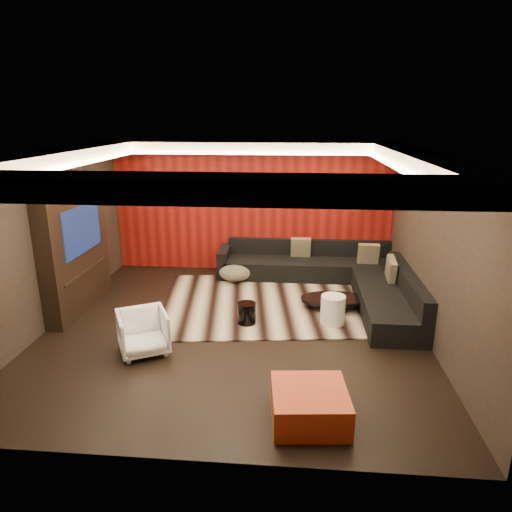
# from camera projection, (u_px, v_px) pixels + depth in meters

# --- Properties ---
(floor) EXTENTS (6.00, 6.00, 0.02)m
(floor) POSITION_uv_depth(u_px,v_px,m) (234.00, 328.00, 7.42)
(floor) COLOR black
(floor) RESTS_ON ground
(ceiling) EXTENTS (6.00, 6.00, 0.02)m
(ceiling) POSITION_uv_depth(u_px,v_px,m) (232.00, 152.00, 6.59)
(ceiling) COLOR silver
(ceiling) RESTS_ON ground
(wall_back) EXTENTS (6.00, 0.02, 2.80)m
(wall_back) POSITION_uv_depth(u_px,v_px,m) (252.00, 208.00, 9.87)
(wall_back) COLOR black
(wall_back) RESTS_ON ground
(wall_left) EXTENTS (0.02, 6.00, 2.80)m
(wall_left) POSITION_uv_depth(u_px,v_px,m) (46.00, 241.00, 7.25)
(wall_left) COLOR black
(wall_left) RESTS_ON ground
(wall_right) EXTENTS (0.02, 6.00, 2.80)m
(wall_right) POSITION_uv_depth(u_px,v_px,m) (434.00, 250.00, 6.76)
(wall_right) COLOR black
(wall_right) RESTS_ON ground
(red_feature_wall) EXTENTS (5.98, 0.05, 2.78)m
(red_feature_wall) POSITION_uv_depth(u_px,v_px,m) (252.00, 208.00, 9.83)
(red_feature_wall) COLOR #6B0C0A
(red_feature_wall) RESTS_ON ground
(soffit_back) EXTENTS (6.00, 0.60, 0.22)m
(soffit_back) POSITION_uv_depth(u_px,v_px,m) (250.00, 147.00, 9.19)
(soffit_back) COLOR silver
(soffit_back) RESTS_ON ground
(soffit_front) EXTENTS (6.00, 0.60, 0.22)m
(soffit_front) POSITION_uv_depth(u_px,v_px,m) (190.00, 188.00, 4.05)
(soffit_front) COLOR silver
(soffit_front) RESTS_ON ground
(soffit_left) EXTENTS (0.60, 4.80, 0.22)m
(soffit_left) POSITION_uv_depth(u_px,v_px,m) (54.00, 158.00, 6.85)
(soffit_left) COLOR silver
(soffit_left) RESTS_ON ground
(soffit_right) EXTENTS (0.60, 4.80, 0.22)m
(soffit_right) POSITION_uv_depth(u_px,v_px,m) (422.00, 161.00, 6.40)
(soffit_right) COLOR silver
(soffit_right) RESTS_ON ground
(cove_back) EXTENTS (4.80, 0.08, 0.04)m
(cove_back) POSITION_uv_depth(u_px,v_px,m) (249.00, 153.00, 8.90)
(cove_back) COLOR #FFD899
(cove_back) RESTS_ON ground
(cove_front) EXTENTS (4.80, 0.08, 0.04)m
(cove_front) POSITION_uv_depth(u_px,v_px,m) (199.00, 192.00, 4.40)
(cove_front) COLOR #FFD899
(cove_front) RESTS_ON ground
(cove_left) EXTENTS (0.08, 4.80, 0.04)m
(cove_left) POSITION_uv_depth(u_px,v_px,m) (76.00, 165.00, 6.85)
(cove_left) COLOR #FFD899
(cove_left) RESTS_ON ground
(cove_right) EXTENTS (0.08, 4.80, 0.04)m
(cove_right) POSITION_uv_depth(u_px,v_px,m) (397.00, 168.00, 6.46)
(cove_right) COLOR #FFD899
(cove_right) RESTS_ON ground
(tv_surround) EXTENTS (0.30, 2.00, 2.20)m
(tv_surround) POSITION_uv_depth(u_px,v_px,m) (75.00, 249.00, 7.90)
(tv_surround) COLOR black
(tv_surround) RESTS_ON ground
(tv_screen) EXTENTS (0.04, 1.30, 0.80)m
(tv_screen) POSITION_uv_depth(u_px,v_px,m) (82.00, 229.00, 7.78)
(tv_screen) COLOR black
(tv_screen) RESTS_ON ground
(tv_shelf) EXTENTS (0.04, 1.60, 0.04)m
(tv_shelf) POSITION_uv_depth(u_px,v_px,m) (87.00, 271.00, 8.01)
(tv_shelf) COLOR black
(tv_shelf) RESTS_ON ground
(rug) EXTENTS (4.33, 3.46, 0.02)m
(rug) POSITION_uv_depth(u_px,v_px,m) (272.00, 302.00, 8.42)
(rug) COLOR #C7B491
(rug) RESTS_ON floor
(coffee_table) EXTENTS (1.22, 1.22, 0.19)m
(coffee_table) POSITION_uv_depth(u_px,v_px,m) (333.00, 303.00, 8.12)
(coffee_table) COLOR black
(coffee_table) RESTS_ON rug
(drum_stool) EXTENTS (0.32, 0.32, 0.36)m
(drum_stool) POSITION_uv_depth(u_px,v_px,m) (247.00, 313.00, 7.50)
(drum_stool) COLOR black
(drum_stool) RESTS_ON rug
(striped_pouf) EXTENTS (0.69, 0.69, 0.37)m
(striped_pouf) POSITION_uv_depth(u_px,v_px,m) (235.00, 272.00, 9.46)
(striped_pouf) COLOR #C3BA97
(striped_pouf) RESTS_ON rug
(white_side_table) EXTENTS (0.51, 0.51, 0.50)m
(white_side_table) POSITION_uv_depth(u_px,v_px,m) (333.00, 310.00, 7.49)
(white_side_table) COLOR white
(white_side_table) RESTS_ON floor
(orange_ottoman) EXTENTS (0.92, 0.92, 0.37)m
(orange_ottoman) POSITION_uv_depth(u_px,v_px,m) (310.00, 405.00, 5.14)
(orange_ottoman) COLOR #AE4116
(orange_ottoman) RESTS_ON floor
(armchair) EXTENTS (0.92, 0.92, 0.63)m
(armchair) POSITION_uv_depth(u_px,v_px,m) (143.00, 332.00, 6.57)
(armchair) COLOR white
(armchair) RESTS_ON floor
(sectional_sofa) EXTENTS (3.65, 3.50, 0.75)m
(sectional_sofa) POSITION_uv_depth(u_px,v_px,m) (334.00, 277.00, 8.97)
(sectional_sofa) COLOR black
(sectional_sofa) RESTS_ON floor
(throw_pillows) EXTENTS (1.90, 1.68, 0.50)m
(throw_pillows) POSITION_uv_depth(u_px,v_px,m) (351.00, 256.00, 9.10)
(throw_pillows) COLOR #C1B78D
(throw_pillows) RESTS_ON sectional_sofa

